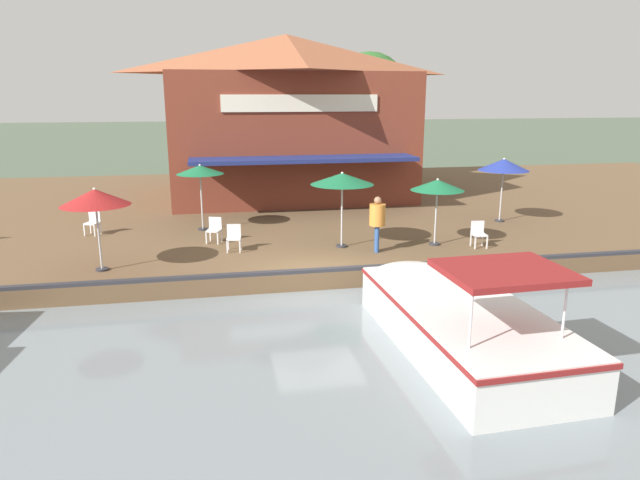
% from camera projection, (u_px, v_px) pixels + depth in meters
% --- Properties ---
extents(ground_plane, '(220.00, 220.00, 0.00)m').
position_uv_depth(ground_plane, '(317.00, 293.00, 16.24)').
color(ground_plane, '#4C5B47').
extents(quay_deck, '(22.00, 56.00, 0.60)m').
position_uv_depth(quay_deck, '(273.00, 209.00, 26.63)').
color(quay_deck, brown).
rests_on(quay_deck, ground).
extents(quay_edge_fender, '(0.20, 50.40, 0.10)m').
position_uv_depth(quay_edge_fender, '(316.00, 270.00, 16.18)').
color(quay_edge_fender, '#2D2D33').
rests_on(quay_edge_fender, quay_deck).
extents(waterfront_restaurant, '(10.50, 11.56, 7.68)m').
position_uv_depth(waterfront_restaurant, '(287.00, 115.00, 27.95)').
color(waterfront_restaurant, brown).
rests_on(waterfront_restaurant, quay_deck).
extents(patio_umbrella_mid_patio_right, '(1.71, 1.71, 2.45)m').
position_uv_depth(patio_umbrella_mid_patio_right, '(200.00, 170.00, 20.66)').
color(patio_umbrella_mid_patio_right, '#B7B7B7').
rests_on(patio_umbrella_mid_patio_right, quay_deck).
extents(patio_umbrella_mid_patio_left, '(2.05, 2.05, 2.49)m').
position_uv_depth(patio_umbrella_mid_patio_left, '(342.00, 179.00, 18.31)').
color(patio_umbrella_mid_patio_left, '#B7B7B7').
rests_on(patio_umbrella_mid_patio_left, quay_deck).
extents(patio_umbrella_far_corner, '(1.95, 1.95, 2.52)m').
position_uv_depth(patio_umbrella_far_corner, '(504.00, 165.00, 22.10)').
color(patio_umbrella_far_corner, '#B7B7B7').
rests_on(patio_umbrella_far_corner, quay_deck).
extents(patio_umbrella_near_quay_edge, '(1.76, 1.76, 2.24)m').
position_uv_depth(patio_umbrella_near_quay_edge, '(437.00, 185.00, 18.63)').
color(patio_umbrella_near_quay_edge, '#B7B7B7').
rests_on(patio_umbrella_near_quay_edge, quay_deck).
extents(patio_umbrella_by_entrance, '(1.92, 1.92, 2.40)m').
position_uv_depth(patio_umbrella_by_entrance, '(95.00, 197.00, 15.83)').
color(patio_umbrella_by_entrance, '#B7B7B7').
rests_on(patio_umbrella_by_entrance, quay_deck).
extents(cafe_chair_back_row_seat, '(0.56, 0.56, 0.85)m').
position_uv_depth(cafe_chair_back_row_seat, '(214.00, 229.00, 19.35)').
color(cafe_chair_back_row_seat, white).
rests_on(cafe_chair_back_row_seat, quay_deck).
extents(cafe_chair_beside_entrance, '(0.49, 0.49, 0.85)m').
position_uv_depth(cafe_chair_beside_entrance, '(234.00, 236.00, 18.29)').
color(cafe_chair_beside_entrance, white).
rests_on(cafe_chair_beside_entrance, quay_deck).
extents(cafe_chair_under_first_umbrella, '(0.47, 0.47, 0.85)m').
position_uv_depth(cafe_chair_under_first_umbrella, '(479.00, 233.00, 18.76)').
color(cafe_chair_under_first_umbrella, white).
rests_on(cafe_chair_under_first_umbrella, quay_deck).
extents(cafe_chair_mid_patio, '(0.57, 0.57, 0.85)m').
position_uv_depth(cafe_chair_mid_patio, '(93.00, 221.00, 20.43)').
color(cafe_chair_mid_patio, white).
rests_on(cafe_chair_mid_patio, quay_deck).
extents(person_near_entrance, '(0.51, 0.51, 1.79)m').
position_uv_depth(person_near_entrance, '(377.00, 217.00, 18.01)').
color(person_near_entrance, '#2D5193').
rests_on(person_near_entrance, quay_deck).
extents(motorboat_mid_row, '(7.36, 2.93, 2.28)m').
position_uv_depth(motorboat_mid_row, '(450.00, 313.00, 13.00)').
color(motorboat_mid_row, white).
rests_on(motorboat_mid_row, river_water).
extents(tree_downstream_bank, '(4.77, 4.54, 7.31)m').
position_uv_depth(tree_downstream_bank, '(367.00, 94.00, 33.11)').
color(tree_downstream_bank, brown).
rests_on(tree_downstream_bank, quay_deck).
extents(tree_upstream_bank, '(3.64, 3.47, 6.36)m').
position_uv_depth(tree_upstream_bank, '(273.00, 101.00, 32.79)').
color(tree_upstream_bank, brown).
rests_on(tree_upstream_bank, quay_deck).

